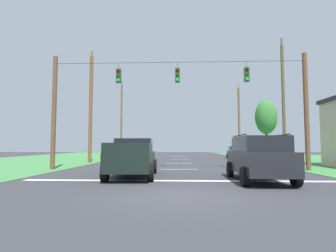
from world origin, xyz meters
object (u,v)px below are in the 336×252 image
at_px(distant_car_crossing_white, 236,152).
at_px(utility_pole_far_right, 239,121).
at_px(tree_roadside_right, 266,117).
at_px(suv_black, 258,157).
at_px(pickup_truck, 133,158).
at_px(utility_pole_far_left, 121,119).
at_px(overhead_signal_span, 178,106).
at_px(utility_pole_mid_left, 91,108).
at_px(utility_pole_mid_right, 283,100).

bearing_deg(distant_car_crossing_white, utility_pole_far_right, 75.28).
bearing_deg(tree_roadside_right, suv_black, -108.27).
xyz_separation_m(pickup_truck, utility_pole_far_right, (11.45, 27.83, 4.33)).
relative_size(pickup_truck, utility_pole_far_left, 0.48).
relative_size(overhead_signal_span, suv_black, 3.50).
bearing_deg(utility_pole_far_left, pickup_truck, -76.65).
bearing_deg(utility_pole_far_left, utility_pole_mid_left, -88.51).
height_order(utility_pole_mid_left, utility_pole_far_left, utility_pole_far_left).
bearing_deg(utility_pole_mid_left, utility_pole_far_right, 43.57).
xyz_separation_m(utility_pole_mid_right, utility_pole_far_left, (-18.10, 16.04, -0.11)).
xyz_separation_m(overhead_signal_span, utility_pole_far_right, (9.15, 23.95, 1.11)).
xyz_separation_m(suv_black, distant_car_crossing_white, (3.28, 20.70, -0.27)).
xyz_separation_m(utility_pole_mid_right, utility_pole_far_right, (-0.28, 17.04, -0.39)).
bearing_deg(utility_pole_mid_right, utility_pole_far_right, 90.95).
relative_size(distant_car_crossing_white, utility_pole_far_left, 0.38).
xyz_separation_m(utility_pole_far_right, utility_pole_mid_left, (-17.41, -16.56, -0.14)).
distance_m(utility_pole_far_right, utility_pole_far_left, 17.85).
distance_m(suv_black, distant_car_crossing_white, 20.96).
bearing_deg(tree_roadside_right, utility_pole_mid_right, -100.29).
distance_m(utility_pole_mid_right, utility_pole_far_right, 17.04).
relative_size(suv_black, utility_pole_mid_left, 0.45).
relative_size(suv_black, distant_car_crossing_white, 1.09).
xyz_separation_m(utility_pole_far_left, tree_roadside_right, (20.25, -4.18, -0.22)).
distance_m(suv_black, utility_pole_far_left, 31.27).
xyz_separation_m(suv_black, utility_pole_mid_left, (-11.85, 12.84, 4.10)).
distance_m(overhead_signal_span, suv_black, 7.23).
relative_size(overhead_signal_span, utility_pole_mid_right, 1.48).
xyz_separation_m(suv_black, utility_pole_far_left, (-12.26, 28.41, 4.51)).
distance_m(pickup_truck, utility_pole_mid_right, 16.62).
bearing_deg(utility_pole_mid_right, utility_pole_mid_left, 178.46).
relative_size(overhead_signal_span, distant_car_crossing_white, 3.82).
relative_size(overhead_signal_span, utility_pole_mid_left, 1.59).
height_order(suv_black, utility_pole_far_left, utility_pole_far_left).
height_order(pickup_truck, utility_pole_far_left, utility_pole_far_left).
bearing_deg(pickup_truck, distant_car_crossing_white, 64.41).
relative_size(utility_pole_far_right, tree_roadside_right, 1.42).
relative_size(distant_car_crossing_white, utility_pole_mid_left, 0.42).
height_order(pickup_truck, utility_pole_mid_right, utility_pole_mid_right).
bearing_deg(distant_car_crossing_white, pickup_truck, -115.59).
distance_m(distant_car_crossing_white, utility_pole_mid_left, 17.60).
bearing_deg(suv_black, utility_pole_far_right, 79.29).
bearing_deg(utility_pole_far_left, overhead_signal_span, -69.31).
bearing_deg(suv_black, tree_roadside_right, 71.73).
relative_size(pickup_truck, distant_car_crossing_white, 1.24).
height_order(pickup_truck, suv_black, suv_black).
xyz_separation_m(overhead_signal_span, tree_roadside_right, (11.58, 18.78, 1.17)).
relative_size(distant_car_crossing_white, tree_roadside_right, 0.58).
height_order(utility_pole_far_right, utility_pole_mid_left, utility_pole_far_right).
distance_m(utility_pole_mid_right, tree_roadside_right, 12.07).
relative_size(utility_pole_mid_right, utility_pole_mid_left, 1.08).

